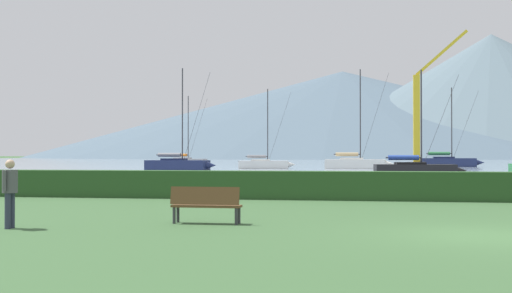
{
  "coord_description": "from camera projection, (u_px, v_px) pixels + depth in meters",
  "views": [
    {
      "loc": [
        -2.54,
        -14.97,
        1.78
      ],
      "look_at": [
        -16.11,
        65.63,
        2.72
      ],
      "focal_mm": 46.35,
      "sensor_mm": 36.0,
      "label": 1
    }
  ],
  "objects": [
    {
      "name": "sailboat_slip_2",
      "position": [
        185.0,
        161.0,
        103.34
      ],
      "size": [
        7.91,
        3.15,
        10.89
      ],
      "rotation": [
        0.0,
        0.0,
        -0.13
      ],
      "color": "#9E9EA3",
      "rests_on": "harbor_water"
    },
    {
      "name": "sailboat_slip_1",
      "position": [
        448.0,
        162.0,
        92.38
      ],
      "size": [
        8.91,
        2.81,
        11.11
      ],
      "rotation": [
        0.0,
        0.0,
        -0.02
      ],
      "color": "navy",
      "rests_on": "harbor_water"
    },
    {
      "name": "distant_hill_far_shoulder",
      "position": [
        343.0,
        114.0,
        381.72
      ],
      "size": [
        353.4,
        353.4,
        49.68
      ],
      "primitive_type": "cone",
      "color": "#4C6070",
      "rests_on": "ground_plane"
    },
    {
      "name": "sailboat_slip_11",
      "position": [
        356.0,
        163.0,
        80.47
      ],
      "size": [
        8.43,
        2.94,
        12.13
      ],
      "rotation": [
        0.0,
        0.0,
        -0.07
      ],
      "color": "white",
      "rests_on": "harbor_water"
    },
    {
      "name": "sailboat_slip_9",
      "position": [
        178.0,
        164.0,
        73.47
      ],
      "size": [
        8.21,
        3.19,
        11.34
      ],
      "rotation": [
        0.0,
        0.0,
        -0.12
      ],
      "color": "navy",
      "rests_on": "harbor_water"
    },
    {
      "name": "dock_crane",
      "position": [
        419.0,
        126.0,
        82.59
      ],
      "size": [
        7.23,
        2.0,
        17.23
      ],
      "color": "#333338",
      "rests_on": "ground_plane"
    },
    {
      "name": "harbor_water",
      "position": [
        378.0,
        162.0,
        149.41
      ],
      "size": [
        320.0,
        246.0,
        0.0
      ],
      "primitive_type": "cube",
      "color": "#8499A8",
      "rests_on": "ground_plane"
    },
    {
      "name": "ground_plane",
      "position": [
        486.0,
        236.0,
        14.32
      ],
      "size": [
        1000.0,
        1000.0,
        0.0
      ],
      "primitive_type": "plane",
      "color": "#385B33"
    },
    {
      "name": "distant_hill_west_ridge",
      "position": [
        491.0,
        96.0,
        321.63
      ],
      "size": [
        205.83,
        205.83,
        60.41
      ],
      "primitive_type": "cone",
      "color": "slate",
      "rests_on": "ground_plane"
    },
    {
      "name": "sailboat_slip_3",
      "position": [
        264.0,
        164.0,
        81.58
      ],
      "size": [
        7.16,
        2.77,
        9.86
      ],
      "rotation": [
        0.0,
        0.0,
        0.11
      ],
      "color": "white",
      "rests_on": "harbor_water"
    },
    {
      "name": "hedge_line",
      "position": [
        435.0,
        186.0,
        25.17
      ],
      "size": [
        80.0,
        1.2,
        1.11
      ],
      "primitive_type": "cube",
      "color": "#284C23",
      "rests_on": "ground_plane"
    },
    {
      "name": "sailboat_slip_0",
      "position": [
        416.0,
        169.0,
        51.71
      ],
      "size": [
        7.25,
        2.78,
        8.4
      ],
      "rotation": [
        0.0,
        0.0,
        0.11
      ],
      "color": "black",
      "rests_on": "harbor_water"
    },
    {
      "name": "park_bench_near_path",
      "position": [
        206.0,
        203.0,
        16.79
      ],
      "size": [
        1.79,
        0.5,
        0.95
      ],
      "rotation": [
        0.0,
        0.0,
        -0.01
      ],
      "color": "brown",
      "rests_on": "ground_plane"
    },
    {
      "name": "person_seated_viewer",
      "position": [
        10.0,
        188.0,
        15.76
      ],
      "size": [
        0.36,
        0.57,
        1.65
      ],
      "rotation": [
        0.0,
        0.0,
        -0.02
      ],
      "color": "#2D3347",
      "rests_on": "ground_plane"
    }
  ]
}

